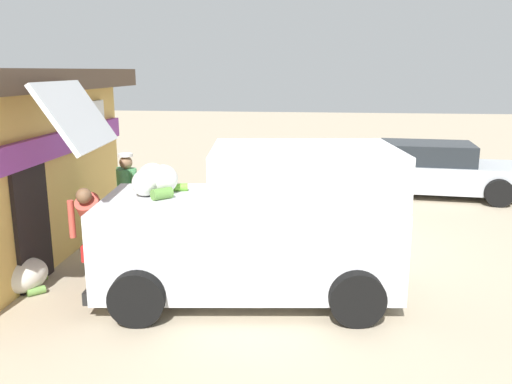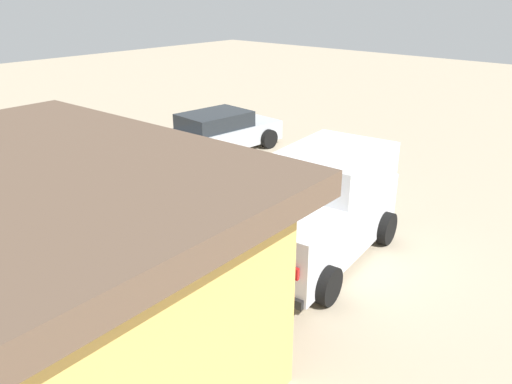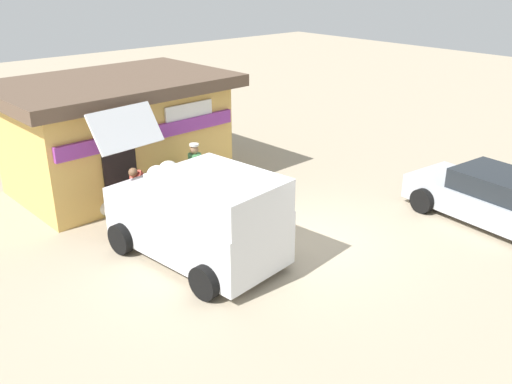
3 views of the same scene
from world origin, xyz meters
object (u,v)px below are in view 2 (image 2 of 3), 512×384
object	(u,v)px
storefront_bar	(53,265)
customer_bending	(233,257)
vendor_standing	(168,227)
unloaded_banana_pile	(214,326)
parked_sedan	(215,133)
delivery_van	(318,207)
paint_bucket	(171,242)

from	to	relation	value
storefront_bar	customer_bending	xyz separation A→B (m)	(-0.75, -2.61, -0.70)
storefront_bar	vendor_standing	size ratio (longest dim) A/B	3.83
unloaded_banana_pile	parked_sedan	bearing A→B (deg)	-44.24
storefront_bar	vendor_standing	xyz separation A→B (m)	(0.80, -2.53, -0.63)
delivery_van	customer_bending	size ratio (longest dim) A/B	3.18
vendor_standing	customer_bending	xyz separation A→B (m)	(-1.56, -0.09, -0.08)
parked_sedan	customer_bending	bearing A→B (deg)	137.93
delivery_van	vendor_standing	bearing A→B (deg)	56.75
paint_bucket	unloaded_banana_pile	bearing A→B (deg)	152.83
parked_sedan	vendor_standing	xyz separation A→B (m)	(-4.77, 5.79, 0.33)
delivery_van	parked_sedan	xyz separation A→B (m)	(6.36, -3.35, -0.40)
parked_sedan	vendor_standing	bearing A→B (deg)	129.45
parked_sedan	customer_bending	distance (m)	8.52
unloaded_banana_pile	paint_bucket	distance (m)	3.05
vendor_standing	paint_bucket	size ratio (longest dim) A/B	5.35
unloaded_banana_pile	storefront_bar	bearing A→B (deg)	55.35
storefront_bar	unloaded_banana_pile	distance (m)	2.49
storefront_bar	unloaded_banana_pile	xyz separation A→B (m)	(-1.20, -1.73, -1.34)
customer_bending	paint_bucket	bearing A→B (deg)	-12.68
storefront_bar	parked_sedan	world-z (taller)	storefront_bar
delivery_van	parked_sedan	distance (m)	7.20
parked_sedan	customer_bending	world-z (taller)	customer_bending
parked_sedan	unloaded_banana_pile	size ratio (longest dim) A/B	5.21
customer_bending	unloaded_banana_pile	xyz separation A→B (m)	(-0.44, 0.88, -0.64)
parked_sedan	vendor_standing	distance (m)	7.51
parked_sedan	paint_bucket	world-z (taller)	parked_sedan
storefront_bar	parked_sedan	size ratio (longest dim) A/B	1.36
vendor_standing	delivery_van	bearing A→B (deg)	-123.25
parked_sedan	storefront_bar	bearing A→B (deg)	123.79
parked_sedan	paint_bucket	bearing A→B (deg)	127.96
parked_sedan	unloaded_banana_pile	bearing A→B (deg)	135.76
customer_bending	vendor_standing	bearing A→B (deg)	3.16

